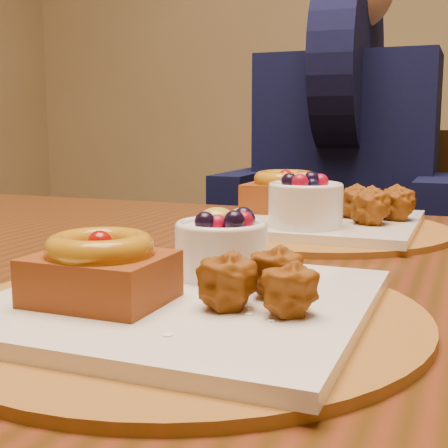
{
  "coord_description": "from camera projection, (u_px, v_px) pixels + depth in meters",
  "views": [
    {
      "loc": [
        0.31,
        -0.78,
        0.91
      ],
      "look_at": [
        0.12,
        -0.3,
        0.82
      ],
      "focal_mm": 50.0,
      "sensor_mm": 36.0,
      "label": 1
    }
  ],
  "objects": [
    {
      "name": "chair_far",
      "position": [
        387.0,
        288.0,
        1.59
      ],
      "size": [
        0.48,
        0.48,
        0.89
      ],
      "rotation": [
        0.0,
        0.0,
        -0.13
      ],
      "color": "black",
      "rests_on": "ground"
    },
    {
      "name": "dining_table",
      "position": [
        268.0,
        329.0,
        0.71
      ],
      "size": [
        1.6,
        0.9,
        0.76
      ],
      "color": "#3D230B",
      "rests_on": "ground"
    },
    {
      "name": "place_setting_near",
      "position": [
        184.0,
        291.0,
        0.49
      ],
      "size": [
        0.38,
        0.38,
        0.08
      ],
      "color": "brown",
      "rests_on": "dining_table"
    },
    {
      "name": "diner",
      "position": [
        347.0,
        135.0,
        1.48
      ],
      "size": [
        0.51,
        0.49,
        0.83
      ],
      "rotation": [
        0.0,
        0.0,
        0.3
      ],
      "color": "black",
      "rests_on": "ground"
    },
    {
      "name": "place_setting_far",
      "position": [
        312.0,
        213.0,
        0.89
      ],
      "size": [
        0.38,
        0.38,
        0.09
      ],
      "color": "brown",
      "rests_on": "dining_table"
    }
  ]
}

